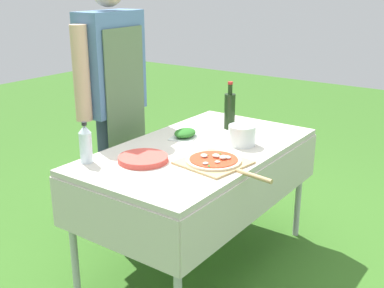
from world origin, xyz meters
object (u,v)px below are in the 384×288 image
person_cook (113,88)px  water_bottle (86,144)px  pizza_on_peel (215,162)px  prep_table (199,160)px  oil_bottle (230,110)px  herb_container (185,133)px  mixing_tub (242,135)px  plate_stack (143,159)px

person_cook → water_bottle: size_ratio=7.72×
pizza_on_peel → water_bottle: (-0.38, 0.58, 0.09)m
prep_table → oil_bottle: size_ratio=4.81×
herb_container → oil_bottle: bearing=-20.8°
mixing_tub → plate_stack: mixing_tub is taller
mixing_tub → plate_stack: 0.63m
water_bottle → oil_bottle: bearing=-16.6°
water_bottle → mixing_tub: water_bottle is taller
person_cook → pizza_on_peel: person_cook is taller
oil_bottle → water_bottle: bearing=163.4°
person_cook → plate_stack: person_cook is taller
plate_stack → water_bottle: bearing=128.1°
person_cook → water_bottle: bearing=27.9°
pizza_on_peel → plate_stack: pizza_on_peel is taller
herb_container → mixing_tub: 0.37m
pizza_on_peel → water_bottle: size_ratio=2.46×
mixing_tub → pizza_on_peel: bearing=-172.5°
prep_table → water_bottle: bearing=147.6°
plate_stack → person_cook: bearing=56.2°
prep_table → water_bottle: 0.68m
person_cook → plate_stack: 0.77m
herb_container → person_cook: bearing=97.4°
oil_bottle → herb_container: bearing=159.2°
pizza_on_peel → mixing_tub: mixing_tub is taller
person_cook → pizza_on_peel: size_ratio=3.14×
prep_table → person_cook: bearing=86.9°
pizza_on_peel → mixing_tub: 0.37m
oil_bottle → water_bottle: 1.03m
person_cook → prep_table: bearing=82.9°
pizza_on_peel → herb_container: herb_container is taller
prep_table → herb_container: 0.23m
prep_table → person_cook: 0.79m
person_cook → water_bottle: (-0.59, -0.37, -0.15)m
mixing_tub → herb_container: bearing=102.3°
pizza_on_peel → oil_bottle: oil_bottle is taller
prep_table → oil_bottle: oil_bottle is taller
pizza_on_peel → mixing_tub: bearing=15.8°
person_cook → pizza_on_peel: bearing=73.3°
oil_bottle → herb_container: oil_bottle is taller
water_bottle → prep_table: bearing=-32.4°
oil_bottle → person_cook: bearing=120.9°
prep_table → plate_stack: plate_stack is taller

